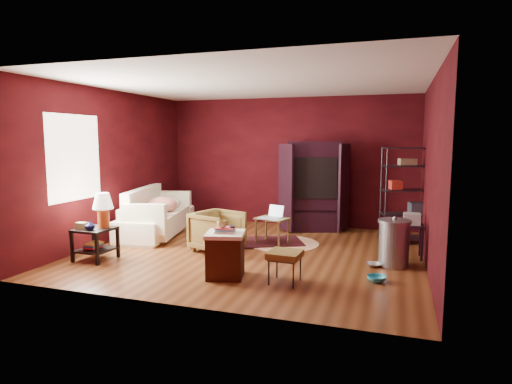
# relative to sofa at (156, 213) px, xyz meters

# --- Properties ---
(room) EXTENTS (5.54, 5.04, 2.84)m
(room) POSITION_rel_sofa_xyz_m (2.20, -0.66, 0.98)
(room) COLOR brown
(room) RESTS_ON ground
(sofa) EXTENTS (0.94, 2.25, 0.85)m
(sofa) POSITION_rel_sofa_xyz_m (0.00, 0.00, 0.00)
(sofa) COLOR white
(sofa) RESTS_ON ground
(armchair) EXTENTS (0.87, 0.90, 0.75)m
(armchair) POSITION_rel_sofa_xyz_m (1.66, -0.78, -0.05)
(armchair) COLOR black
(armchair) RESTS_ON ground
(pet_bowl_steel) EXTENTS (0.23, 0.10, 0.22)m
(pet_bowl_steel) POSITION_rel_sofa_xyz_m (4.25, -0.88, -0.32)
(pet_bowl_steel) COLOR #B2B6B9
(pet_bowl_steel) RESTS_ON ground
(pet_bowl_turquoise) EXTENTS (0.25, 0.08, 0.25)m
(pet_bowl_turquoise) POSITION_rel_sofa_xyz_m (4.32, -1.57, -0.30)
(pet_bowl_turquoise) COLOR #28A4BC
(pet_bowl_turquoise) RESTS_ON ground
(vase) EXTENTS (0.18, 0.18, 0.15)m
(vase) POSITION_rel_sofa_xyz_m (0.07, -2.03, 0.16)
(vase) COLOR #0E1046
(vase) RESTS_ON side_table
(mug) EXTENTS (0.15, 0.13, 0.13)m
(mug) POSITION_rel_sofa_xyz_m (2.29, -2.06, 0.34)
(mug) COLOR tan
(mug) RESTS_ON hamper
(side_table) EXTENTS (0.56, 0.56, 1.06)m
(side_table) POSITION_rel_sofa_xyz_m (0.10, -1.84, 0.21)
(side_table) COLOR black
(side_table) RESTS_ON ground
(sofa_cushions) EXTENTS (1.27, 2.18, 0.86)m
(sofa_cushions) POSITION_rel_sofa_xyz_m (0.02, -0.02, -0.01)
(sofa_cushions) COLOR white
(sofa_cushions) RESTS_ON sofa
(hamper) EXTENTS (0.62, 0.62, 0.72)m
(hamper) POSITION_rel_sofa_xyz_m (2.32, -2.02, -0.10)
(hamper) COLOR #471F10
(hamper) RESTS_ON ground
(footstool) EXTENTS (0.44, 0.44, 0.43)m
(footstool) POSITION_rel_sofa_xyz_m (3.16, -2.01, -0.06)
(footstool) COLOR black
(footstool) RESTS_ON ground
(rug_round) EXTENTS (1.68, 1.68, 0.01)m
(rug_round) POSITION_rel_sofa_xyz_m (2.60, 0.06, -0.42)
(rug_round) COLOR white
(rug_round) RESTS_ON ground
(rug_oriental) EXTENTS (1.54, 1.34, 0.01)m
(rug_oriental) POSITION_rel_sofa_xyz_m (2.28, 0.06, -0.41)
(rug_oriental) COLOR #4D1419
(rug_oriental) RESTS_ON ground
(laptop_desk) EXTENTS (0.65, 0.56, 0.70)m
(laptop_desk) POSITION_rel_sofa_xyz_m (2.41, -0.01, 0.00)
(laptop_desk) COLOR olive
(laptop_desk) RESTS_ON ground
(tv_armoire) EXTENTS (1.40, 1.03, 1.85)m
(tv_armoire) POSITION_rel_sofa_xyz_m (2.89, 1.39, 0.54)
(tv_armoire) COLOR black
(tv_armoire) RESTS_ON ground
(wire_shelving) EXTENTS (0.93, 0.60, 1.76)m
(wire_shelving) POSITION_rel_sofa_xyz_m (4.71, 0.84, 0.54)
(wire_shelving) COLOR #322D36
(wire_shelving) RESTS_ON ground
(small_stand) EXTENTS (0.38, 0.38, 0.73)m
(small_stand) POSITION_rel_sofa_xyz_m (4.78, -0.19, 0.12)
(small_stand) COLOR black
(small_stand) RESTS_ON ground
(trash_can) EXTENTS (0.55, 0.55, 0.76)m
(trash_can) POSITION_rel_sofa_xyz_m (4.53, -0.75, -0.07)
(trash_can) COLOR #97979E
(trash_can) RESTS_ON ground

